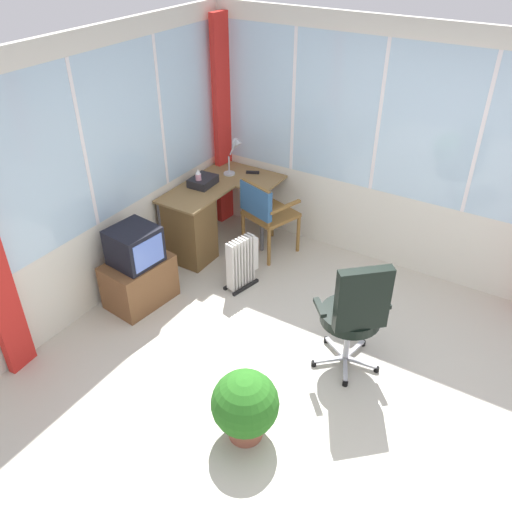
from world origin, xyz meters
The scene contains 14 objects.
ground centered at (0.00, 0.00, -0.03)m, with size 5.07×5.73×0.06m, color beige.
north_window_panel centered at (0.00, 2.40, 1.26)m, with size 4.07×0.07×2.51m.
east_window_panel centered at (2.06, 0.00, 1.26)m, with size 0.07×4.73×2.51m.
curtain_corner centered at (1.93, 2.27, 1.21)m, with size 0.25×0.07×2.41m, color red.
desk centered at (1.02, 2.06, 0.41)m, with size 1.29×0.90×0.75m.
desk_lamp centered at (1.77, 1.98, 1.03)m, with size 0.23×0.19×0.42m.
tv_remote centered at (1.85, 1.82, 0.76)m, with size 0.04×0.15×0.02m, color black.
spray_bottle centered at (1.24, 2.12, 0.85)m, with size 0.06×0.06×0.22m.
paper_tray centered at (1.31, 2.12, 0.80)m, with size 0.30×0.23×0.09m, color black.
wooden_armchair centered at (1.46, 1.44, 0.58)m, with size 0.61×0.61×0.89m.
office_chair centered at (0.31, -0.11, 0.64)m, with size 0.61×0.61×1.10m.
tv_on_stand centered at (0.09, 2.03, 0.37)m, with size 0.69×0.51×0.83m.
space_heater centered at (0.85, 1.31, 0.29)m, with size 0.41×0.24×0.57m.
potted_plant centered at (-0.73, 0.28, 0.32)m, with size 0.50×0.50×0.59m.
Camera 1 is at (-2.89, -1.15, 3.34)m, focal length 37.37 mm.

